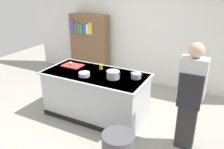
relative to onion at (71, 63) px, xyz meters
The scene contains 11 objects.
ground_plane 1.16m from the onion, 10.47° to the right, with size 10.00×10.00×0.00m, color #9E9991.
back_wall 2.15m from the onion, 71.84° to the left, with size 6.40×0.12×3.00m, color white.
counter_island 0.82m from the onion, 10.52° to the right, with size 1.98×0.98×0.90m.
cutting_board 0.06m from the onion, 12.25° to the left, with size 0.40×0.28×0.02m, color red.
onion is the anchor object (origin of this frame).
stock_pot 1.07m from the onion, ahead, with size 0.30×0.23×0.14m.
sauce_pan 1.42m from the onion, ahead, with size 0.25×0.18×0.09m.
mixing_bowl 0.64m from the onion, 31.25° to the right, with size 0.20×0.20×0.07m, color #B7BABF.
juice_cup 0.65m from the onion, 10.87° to the left, with size 0.07×0.07×0.10m, color yellow.
person_chef 2.41m from the onion, ahead, with size 0.38×0.25×1.72m.
bookshelf 1.80m from the onion, 110.66° to the left, with size 1.10×0.31×1.70m.
Camera 1 is at (2.12, -3.39, 2.48)m, focal length 36.88 mm.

